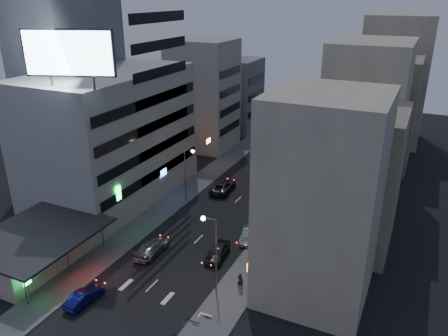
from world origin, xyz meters
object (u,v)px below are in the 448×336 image
Objects in this scene: scooter_blue at (186,335)px; road_car_silver at (152,248)px; road_car_blue at (84,297)px; scooter_silver_b at (213,311)px; parked_car_left at (223,186)px; parked_car_right_near at (218,252)px; parked_car_right_mid at (249,234)px; scooter_black_b at (200,318)px; parked_car_right_far at (297,175)px; person at (240,281)px.

road_car_silver is at bearing 43.14° from scooter_blue.
road_car_blue is 2.27× the size of scooter_silver_b.
parked_car_left is 30.47m from scooter_blue.
parked_car_right_near is 0.89× the size of road_car_silver.
parked_car_left is 28.61m from road_car_blue.
scooter_silver_b is (10.84, -25.10, -0.13)m from parked_car_left.
road_car_blue is at bearing 104.33° from scooter_silver_b.
parked_car_right_mid reaches higher than scooter_silver_b.
road_car_blue is at bearing -127.33° from parked_car_right_mid.
scooter_blue is at bearing 134.31° from road_car_silver.
parked_car_left is at bearing 107.85° from parked_car_right_near.
scooter_black_b is at bearing -165.15° from road_car_blue.
parked_car_right_near reaches higher than parked_car_right_mid.
parked_car_left reaches higher than road_car_silver.
parked_car_right_mid is at bearing 65.58° from parked_car_right_near.
parked_car_left is at bearing -91.42° from road_car_silver.
parked_car_right_near reaches higher than scooter_black_b.
parked_car_right_far reaches higher than road_car_blue.
parked_car_right_mid is 2.53× the size of person.
parked_car_right_mid reaches higher than road_car_blue.
parked_car_right_far reaches higher than scooter_silver_b.
parked_car_right_mid reaches higher than parked_car_right_far.
scooter_silver_b is at bearing -27.05° from scooter_black_b.
scooter_blue is at bearing 103.84° from parked_car_left.
parked_car_right_near is at bearing 107.89° from parked_car_left.
person is (2.76, -9.22, 0.27)m from parked_car_right_mid.
parked_car_right_near is 2.47× the size of scooter_blue.
scooter_black_b is at bearing -6.11° from scooter_blue.
scooter_silver_b is (11.98, 3.48, -0.00)m from road_car_blue.
scooter_blue is at bearing -90.36° from parked_car_right_far.
parked_car_right_near is 2.52× the size of scooter_black_b.
road_car_silver reaches higher than scooter_blue.
road_car_silver is at bearing -110.23° from parked_car_right_far.
road_car_silver reaches higher than scooter_silver_b.
road_car_silver is at bearing -6.85° from person.
road_car_silver is 14.35m from scooter_blue.
road_car_silver is at bearing 84.13° from parked_car_left.
parked_car_left reaches higher than parked_car_right_far.
parked_car_left reaches higher than parked_car_right_mid.
road_car_blue is at bearing 34.34° from person.
scooter_black_b is at bearing 154.62° from scooter_silver_b.
parked_car_right_mid is 0.91× the size of parked_car_right_far.
parked_car_right_mid is at bearing -92.36° from parked_car_right_far.
scooter_black_b is (1.47, -35.37, -0.04)m from parked_car_right_far.
person is 8.52m from scooter_blue.
parked_car_right_mid is 1.09× the size of road_car_blue.
person is (11.66, -1.69, 0.26)m from road_car_silver.
parked_car_right_far is at bearing 82.33° from parked_car_right_mid.
parked_car_right_near reaches higher than scooter_blue.
scooter_blue is 3.71m from scooter_silver_b.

